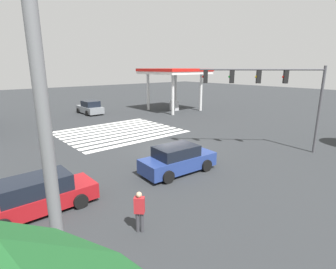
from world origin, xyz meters
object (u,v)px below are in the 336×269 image
object	(u,v)px
car_0	(90,108)
fire_hydrant	(42,140)
car_2	(37,196)
street_light_pole_b	(48,158)
traffic_signal_mast	(272,86)
pedestrian	(139,210)
car_1	(178,160)

from	to	relation	value
car_0	fire_hydrant	world-z (taller)	car_0
car_2	street_light_pole_b	bearing A→B (deg)	-100.57
traffic_signal_mast	fire_hydrant	distance (m)	16.94
street_light_pole_b	car_2	bearing A→B (deg)	-100.51
traffic_signal_mast	car_0	bearing A→B (deg)	-38.00
street_light_pole_b	fire_hydrant	bearing A→B (deg)	-103.96
pedestrian	street_light_pole_b	size ratio (longest dim) A/B	0.20
car_1	pedestrian	size ratio (longest dim) A/B	2.88
traffic_signal_mast	pedestrian	size ratio (longest dim) A/B	3.77
street_light_pole_b	traffic_signal_mast	bearing A→B (deg)	-160.57
traffic_signal_mast	pedestrian	world-z (taller)	traffic_signal_mast
car_1	street_light_pole_b	size ratio (longest dim) A/B	0.57
street_light_pole_b	fire_hydrant	distance (m)	18.29
car_2	street_light_pole_b	distance (m)	8.64
traffic_signal_mast	car_1	size ratio (longest dim) A/B	1.31
traffic_signal_mast	car_0	size ratio (longest dim) A/B	1.36
traffic_signal_mast	car_1	distance (m)	8.33
car_2	car_0	bearing A→B (deg)	60.38
traffic_signal_mast	car_0	world-z (taller)	traffic_signal_mast
car_1	car_2	world-z (taller)	car_1
traffic_signal_mast	street_light_pole_b	xyz separation A→B (m)	(15.88, 5.60, 0.17)
car_1	street_light_pole_b	xyz separation A→B (m)	(8.57, 6.91, 3.94)
car_0	fire_hydrant	xyz separation A→B (m)	(8.81, 10.91, -0.34)
street_light_pole_b	pedestrian	bearing A→B (deg)	-135.48
traffic_signal_mast	fire_hydrant	xyz separation A→B (m)	(11.59, -11.67, -4.08)
car_1	pedestrian	xyz separation A→B (m)	(4.79, 3.19, 0.12)
fire_hydrant	car_1	bearing A→B (deg)	112.45
car_0	pedestrian	xyz separation A→B (m)	(9.32, 24.46, 0.09)
street_light_pole_b	car_1	bearing A→B (deg)	-141.13
car_0	car_1	bearing A→B (deg)	167.97
car_0	car_1	distance (m)	21.74
car_0	street_light_pole_b	distance (m)	31.32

